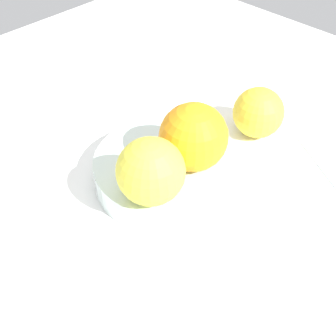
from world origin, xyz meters
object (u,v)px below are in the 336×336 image
Objects in this scene: fruit_bowl at (168,171)px; orange_in_bowl_1 at (151,171)px; orange_in_bowl_0 at (193,137)px; orange_loose_0 at (258,113)px.

orange_in_bowl_1 is at bearing -152.49° from fruit_bowl.
orange_in_bowl_0 is 1.15× the size of orange_loose_0.
orange_in_bowl_0 is 1.07× the size of orange_in_bowl_1.
orange_in_bowl_0 reaches higher than orange_in_bowl_1.
orange_loose_0 is at bearing 1.38° from orange_in_bowl_0.
orange_in_bowl_1 reaches higher than fruit_bowl.
orange_in_bowl_1 is at bearing -176.69° from orange_in_bowl_0.
orange_in_bowl_0 is 15.69cm from orange_loose_0.
orange_in_bowl_0 reaches higher than fruit_bowl.
fruit_bowl is at bearing 123.21° from orange_in_bowl_0.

